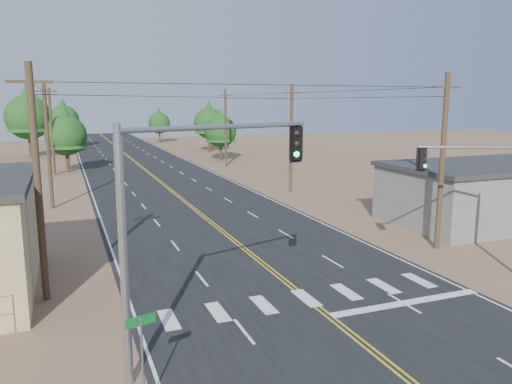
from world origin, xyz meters
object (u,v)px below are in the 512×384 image
building_right (495,193)px  signal_mast_right (494,188)px  signal_mast_left (186,202)px  street_sign (142,349)px

building_right → signal_mast_right: (-9.37, -8.55, 2.37)m
signal_mast_left → street_sign: (-1.82, -2.27, -3.46)m
signal_mast_left → building_right: bearing=6.5°
street_sign → building_right: bearing=13.1°
building_right → signal_mast_left: signal_mast_left is taller
signal_mast_left → signal_mast_right: signal_mast_left is taller
signal_mast_right → street_sign: bearing=-139.0°
building_right → signal_mast_right: bearing=-137.6°
building_right → street_sign: bearing=-153.1°
building_right → signal_mast_right: 12.91m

